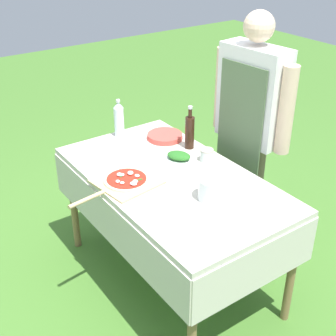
% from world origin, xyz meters
% --- Properties ---
extents(ground_plane, '(12.00, 12.00, 0.00)m').
position_xyz_m(ground_plane, '(0.00, 0.00, 0.00)').
color(ground_plane, '#477A2D').
extents(prep_table, '(1.50, 0.86, 0.79)m').
position_xyz_m(prep_table, '(0.00, 0.00, 0.70)').
color(prep_table, beige).
rests_on(prep_table, ground).
extents(person_cook, '(0.62, 0.24, 1.67)m').
position_xyz_m(person_cook, '(-0.05, 0.67, 0.98)').
color(person_cook, '#70604C').
rests_on(person_cook, ground).
extents(pizza_on_peel, '(0.37, 0.57, 0.05)m').
position_xyz_m(pizza_on_peel, '(-0.09, -0.27, 0.80)').
color(pizza_on_peel, '#D1B27F').
rests_on(pizza_on_peel, prep_table).
extents(oil_bottle, '(0.06, 0.06, 0.29)m').
position_xyz_m(oil_bottle, '(-0.24, 0.32, 0.91)').
color(oil_bottle, black).
rests_on(oil_bottle, prep_table).
extents(water_bottle, '(0.07, 0.07, 0.27)m').
position_xyz_m(water_bottle, '(-0.67, 0.03, 0.92)').
color(water_bottle, silver).
rests_on(water_bottle, prep_table).
extents(herb_container, '(0.22, 0.20, 0.05)m').
position_xyz_m(herb_container, '(-0.15, 0.16, 0.82)').
color(herb_container, silver).
rests_on(herb_container, prep_table).
extents(mixing_tub, '(0.17, 0.17, 0.13)m').
position_xyz_m(mixing_tub, '(0.33, 0.04, 0.86)').
color(mixing_tub, silver).
rests_on(mixing_tub, prep_table).
extents(plate_stack, '(0.25, 0.25, 0.03)m').
position_xyz_m(plate_stack, '(-0.45, 0.26, 0.81)').
color(plate_stack, '#DB4C42').
rests_on(plate_stack, prep_table).
extents(sauce_jar, '(0.08, 0.08, 0.08)m').
position_xyz_m(sauce_jar, '(-0.03, 0.29, 0.83)').
color(sauce_jar, silver).
rests_on(sauce_jar, prep_table).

